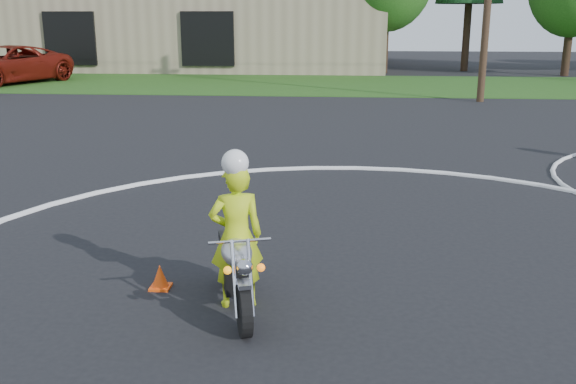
{
  "coord_description": "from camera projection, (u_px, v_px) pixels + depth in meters",
  "views": [
    {
      "loc": [
        -0.3,
        -4.56,
        3.17
      ],
      "look_at": [
        -0.95,
        3.0,
        1.1
      ],
      "focal_mm": 40.0,
      "sensor_mm": 36.0,
      "label": 1
    }
  ],
  "objects": [
    {
      "name": "grass_strip",
      "position": [
        350.0,
        85.0,
        31.14
      ],
      "size": [
        120.0,
        10.0,
        0.02
      ],
      "primitive_type": "cube",
      "color": "#1E4714",
      "rests_on": "ground"
    },
    {
      "name": "course_markings",
      "position": [
        513.0,
        246.0,
        9.2
      ],
      "size": [
        19.05,
        19.05,
        0.12
      ],
      "color": "silver",
      "rests_on": "ground"
    },
    {
      "name": "primary_motorcycle",
      "position": [
        236.0,
        270.0,
        7.08
      ],
      "size": [
        0.76,
        1.81,
        0.98
      ],
      "rotation": [
        0.0,
        0.0,
        0.3
      ],
      "color": "black",
      "rests_on": "ground"
    },
    {
      "name": "rider_primary_grp",
      "position": [
        236.0,
        232.0,
        7.1
      ],
      "size": [
        0.69,
        0.55,
        1.82
      ],
      "rotation": [
        0.0,
        0.0,
        0.3
      ],
      "color": "#C0DC17",
      "rests_on": "ground"
    },
    {
      "name": "pickup_grp",
      "position": [
        6.0,
        65.0,
        31.41
      ],
      "size": [
        5.27,
        7.28,
        1.84
      ],
      "rotation": [
        0.0,
        0.0,
        -0.38
      ],
      "color": "#66140B",
      "rests_on": "ground"
    },
    {
      "name": "warehouse",
      "position": [
        88.0,
        2.0,
        44.04
      ],
      "size": [
        41.0,
        17.0,
        8.3
      ],
      "color": "tan",
      "rests_on": "ground"
    }
  ]
}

